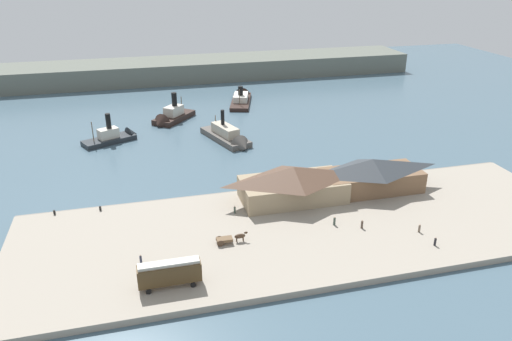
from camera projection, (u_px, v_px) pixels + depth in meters
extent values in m
plane|color=#476070|center=(276.00, 184.00, 112.62)|extent=(320.00, 320.00, 0.00)
cube|color=#9E9384|center=(309.00, 229.00, 92.90)|extent=(110.00, 36.00, 1.20)
cube|color=gray|center=(281.00, 189.00, 109.23)|extent=(110.00, 0.80, 1.00)
cube|color=#998466|center=(293.00, 190.00, 102.08)|extent=(21.57, 10.46, 4.49)
pyramid|color=brown|center=(293.00, 173.00, 100.59)|extent=(22.00, 10.98, 2.90)
cube|color=brown|center=(371.00, 180.00, 106.15)|extent=(21.70, 9.14, 4.54)
pyramid|color=#33383D|center=(372.00, 165.00, 104.68)|extent=(22.13, 9.59, 2.74)
cube|color=#4C381E|center=(170.00, 273.00, 74.97)|extent=(9.71, 2.36, 3.05)
cube|color=beige|center=(169.00, 264.00, 74.26)|extent=(9.33, 1.65, 0.50)
cylinder|color=black|center=(191.00, 276.00, 77.59)|extent=(0.90, 0.18, 0.90)
cylinder|color=black|center=(193.00, 285.00, 75.51)|extent=(0.90, 0.18, 0.90)
cylinder|color=black|center=(148.00, 283.00, 76.04)|extent=(0.90, 0.18, 0.90)
cylinder|color=black|center=(149.00, 292.00, 73.95)|extent=(0.90, 0.18, 0.90)
cube|color=brown|center=(224.00, 239.00, 86.82)|extent=(2.83, 1.58, 0.50)
cylinder|color=#4C3828|center=(219.00, 239.00, 87.42)|extent=(1.20, 0.10, 1.20)
cylinder|color=#4C3828|center=(221.00, 244.00, 86.03)|extent=(1.20, 0.10, 1.20)
ellipsoid|color=#473323|center=(240.00, 236.00, 87.36)|extent=(2.00, 0.70, 0.90)
ellipsoid|color=#473323|center=(246.00, 233.00, 87.39)|extent=(0.70, 0.32, 0.44)
cylinder|color=#473323|center=(243.00, 238.00, 87.92)|extent=(0.16, 0.16, 1.00)
cylinder|color=#473323|center=(243.00, 239.00, 87.56)|extent=(0.16, 0.16, 1.00)
cylinder|color=#473323|center=(236.00, 239.00, 87.64)|extent=(0.16, 0.16, 1.00)
cylinder|color=#473323|center=(237.00, 240.00, 87.29)|extent=(0.16, 0.16, 1.00)
cylinder|color=#4C3D33|center=(362.00, 225.00, 91.77)|extent=(0.43, 0.43, 1.48)
sphere|color=#CCA889|center=(362.00, 221.00, 91.41)|extent=(0.27, 0.27, 0.27)
cylinder|color=#3D4C42|center=(235.00, 210.00, 97.17)|extent=(0.39, 0.39, 1.34)
sphere|color=#CCA889|center=(235.00, 207.00, 96.85)|extent=(0.24, 0.24, 0.24)
cylinder|color=#3D4C42|center=(334.00, 221.00, 92.86)|extent=(0.44, 0.44, 1.51)
sphere|color=#CCA889|center=(335.00, 217.00, 92.50)|extent=(0.28, 0.28, 0.28)
cylinder|color=#6B5B4C|center=(419.00, 229.00, 90.50)|extent=(0.41, 0.41, 1.39)
sphere|color=#CCA889|center=(420.00, 225.00, 90.17)|extent=(0.25, 0.25, 0.25)
cylinder|color=#232328|center=(435.00, 242.00, 86.32)|extent=(0.41, 0.41, 1.41)
sphere|color=#CCA889|center=(436.00, 238.00, 85.98)|extent=(0.26, 0.26, 0.26)
cylinder|color=#33384C|center=(141.00, 260.00, 81.37)|extent=(0.40, 0.40, 1.37)
sphere|color=#CCA889|center=(140.00, 255.00, 81.04)|extent=(0.25, 0.25, 0.25)
cylinder|color=black|center=(100.00, 208.00, 98.31)|extent=(0.44, 0.44, 0.90)
cylinder|color=black|center=(411.00, 172.00, 114.52)|extent=(0.44, 0.44, 0.90)
cylinder|color=black|center=(54.00, 212.00, 96.78)|extent=(0.44, 0.44, 0.90)
cube|color=black|center=(241.00, 102.00, 173.23)|extent=(11.99, 21.75, 1.29)
cone|color=black|center=(243.00, 94.00, 182.74)|extent=(6.51, 5.21, 5.68)
cube|color=silver|center=(241.00, 97.00, 172.55)|extent=(7.16, 9.95, 2.08)
cylinder|color=black|center=(241.00, 91.00, 170.54)|extent=(1.72, 1.72, 3.08)
cylinder|color=brown|center=(240.00, 97.00, 166.17)|extent=(0.24, 0.24, 5.41)
cube|color=#514C47|center=(225.00, 137.00, 139.11)|extent=(12.04, 19.94, 1.63)
cone|color=#514C47|center=(243.00, 147.00, 131.86)|extent=(6.50, 5.04, 5.72)
cube|color=#B2A893|center=(225.00, 130.00, 138.24)|extent=(6.72, 10.71, 2.66)
cylinder|color=black|center=(223.00, 117.00, 137.82)|extent=(1.04, 1.04, 4.23)
cylinder|color=brown|center=(215.00, 122.00, 142.28)|extent=(0.24, 0.24, 4.17)
cube|color=#23282D|center=(109.00, 140.00, 137.29)|extent=(15.39, 11.08, 1.32)
cone|color=#23282D|center=(133.00, 135.00, 141.51)|extent=(4.44, 5.55, 4.91)
cube|color=beige|center=(108.00, 133.00, 136.46)|extent=(6.20, 5.10, 2.78)
cylinder|color=black|center=(108.00, 121.00, 135.31)|extent=(1.42, 1.42, 4.22)
cylinder|color=brown|center=(93.00, 132.00, 133.36)|extent=(0.24, 0.24, 5.64)
cube|color=black|center=(174.00, 117.00, 155.89)|extent=(14.76, 15.82, 1.64)
cone|color=black|center=(160.00, 124.00, 149.63)|extent=(6.25, 5.87, 5.87)
cube|color=beige|center=(174.00, 111.00, 154.97)|extent=(6.91, 7.20, 2.93)
cylinder|color=black|center=(174.00, 99.00, 154.15)|extent=(1.67, 1.67, 4.18)
cylinder|color=brown|center=(181.00, 104.00, 158.32)|extent=(0.24, 0.24, 4.91)
cube|color=#60665B|center=(203.00, 68.00, 208.41)|extent=(180.00, 24.00, 8.00)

